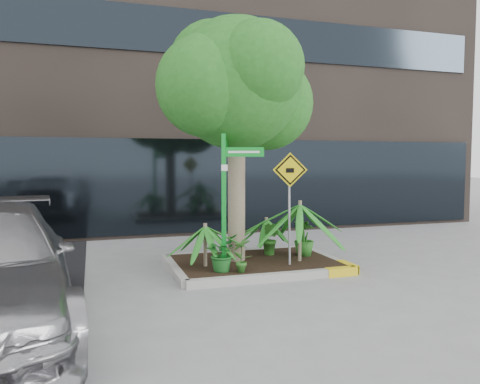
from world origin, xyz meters
name	(u,v)px	position (x,y,z in m)	size (l,w,h in m)	color
ground	(250,272)	(0.00, 0.00, 0.00)	(80.00, 80.00, 0.00)	gray
building	(186,8)	(0.50, 8.50, 7.50)	(18.00, 8.00, 15.00)	#2D2621
planter	(257,263)	(0.23, 0.27, 0.10)	(3.35, 2.36, 0.15)	#9E9E99
tree	(236,84)	(-0.14, 0.46, 3.59)	(3.28, 2.91, 4.92)	gray
palm_front	(300,204)	(1.02, -0.02, 1.26)	(1.34, 1.34, 1.49)	gray
palm_left	(205,226)	(-0.85, 0.11, 0.90)	(0.91, 0.91, 1.01)	gray
palm_back	(266,220)	(0.75, 1.10, 0.84)	(0.83, 0.83, 0.92)	gray
shrub_a	(221,253)	(-0.67, -0.36, 0.47)	(0.58, 0.58, 0.65)	#1B5E1F
shrub_b	(304,237)	(1.33, 0.43, 0.52)	(0.42, 0.42, 0.75)	#286D20
shrub_c	(242,254)	(-0.35, -0.55, 0.47)	(0.33, 0.33, 0.63)	#2A651F
shrub_d	(271,239)	(0.68, 0.68, 0.49)	(0.38, 0.38, 0.68)	#26631C
street_sign_post	(227,189)	(-0.53, -0.27, 1.60)	(0.71, 0.96, 2.59)	#0D9126
cattle_sign	(290,189)	(0.72, -0.19, 1.58)	(0.63, 0.31, 2.11)	slate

